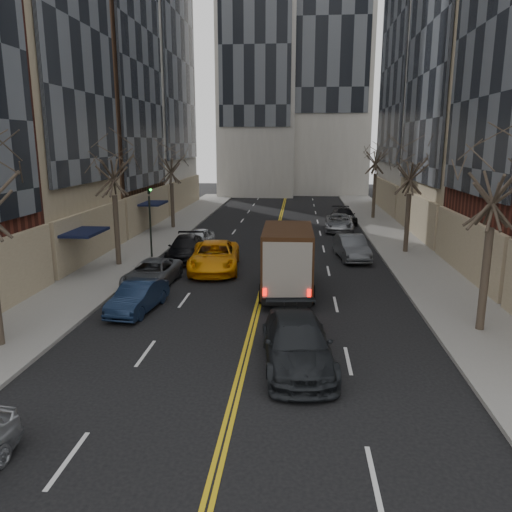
{
  "coord_description": "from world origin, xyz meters",
  "views": [
    {
      "loc": [
        1.74,
        -7.82,
        7.23
      ],
      "look_at": [
        -0.13,
        13.91,
        2.2
      ],
      "focal_mm": 35.0,
      "sensor_mm": 36.0,
      "label": 1
    }
  ],
  "objects_px": {
    "taxi": "(214,257)",
    "pedestrian": "(292,279)",
    "ups_truck": "(288,260)",
    "observer_sedan": "(297,343)"
  },
  "relations": [
    {
      "from": "pedestrian",
      "to": "observer_sedan",
      "type": "bearing_deg",
      "value": -153.73
    },
    {
      "from": "taxi",
      "to": "pedestrian",
      "type": "distance_m",
      "value": 6.63
    },
    {
      "from": "taxi",
      "to": "pedestrian",
      "type": "height_order",
      "value": "pedestrian"
    },
    {
      "from": "observer_sedan",
      "to": "pedestrian",
      "type": "xyz_separation_m",
      "value": [
        -0.27,
        7.23,
        0.16
      ]
    },
    {
      "from": "observer_sedan",
      "to": "taxi",
      "type": "bearing_deg",
      "value": 105.37
    },
    {
      "from": "ups_truck",
      "to": "taxi",
      "type": "height_order",
      "value": "ups_truck"
    },
    {
      "from": "ups_truck",
      "to": "observer_sedan",
      "type": "distance_m",
      "value": 8.02
    },
    {
      "from": "pedestrian",
      "to": "ups_truck",
      "type": "bearing_deg",
      "value": 43.08
    },
    {
      "from": "ups_truck",
      "to": "taxi",
      "type": "bearing_deg",
      "value": 134.78
    },
    {
      "from": "taxi",
      "to": "pedestrian",
      "type": "xyz_separation_m",
      "value": [
        4.5,
        -4.86,
        0.13
      ]
    }
  ]
}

